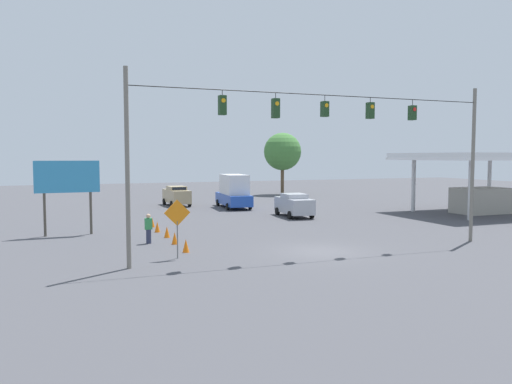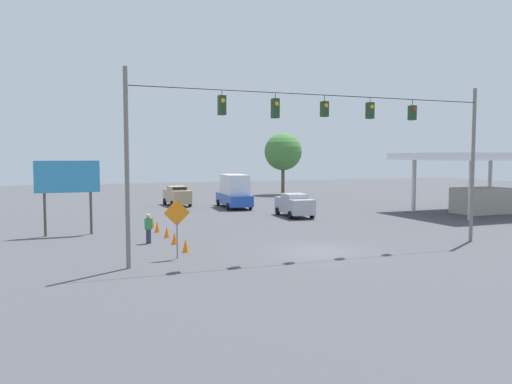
% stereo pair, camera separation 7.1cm
% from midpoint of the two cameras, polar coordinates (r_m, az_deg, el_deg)
% --- Properties ---
extents(ground_plane, '(140.00, 140.00, 0.00)m').
position_cam_midpoint_polar(ground_plane, '(26.11, 7.14, -6.74)').
color(ground_plane, '#47474C').
extents(overhead_signal_span, '(19.48, 0.38, 8.73)m').
position_cam_midpoint_polar(overhead_signal_span, '(25.22, 7.58, 5.67)').
color(overhead_signal_span, slate).
rests_on(overhead_signal_span, ground_plane).
extents(sedan_tan_withflow_deep, '(2.18, 4.58, 1.94)m').
position_cam_midpoint_polar(sedan_tan_withflow_deep, '(50.12, -9.11, -0.40)').
color(sedan_tan_withflow_deep, tan).
rests_on(sedan_tan_withflow_deep, ground_plane).
extents(box_truck_blue_oncoming_deep, '(2.72, 6.52, 3.18)m').
position_cam_midpoint_polar(box_truck_blue_oncoming_deep, '(47.47, -2.60, 0.05)').
color(box_truck_blue_oncoming_deep, '#234CB2').
rests_on(box_truck_blue_oncoming_deep, ground_plane).
extents(sedan_silver_oncoming_far, '(2.31, 4.63, 1.88)m').
position_cam_midpoint_polar(sedan_silver_oncoming_far, '(40.60, 4.33, -1.45)').
color(sedan_silver_oncoming_far, '#A8AAB2').
rests_on(sedan_silver_oncoming_far, ground_plane).
extents(traffic_cone_nearest, '(0.35, 0.35, 0.69)m').
position_cam_midpoint_polar(traffic_cone_nearest, '(25.84, -8.10, -6.09)').
color(traffic_cone_nearest, orange).
rests_on(traffic_cone_nearest, ground_plane).
extents(traffic_cone_second, '(0.35, 0.35, 0.69)m').
position_cam_midpoint_polar(traffic_cone_second, '(28.28, -9.35, -5.22)').
color(traffic_cone_second, orange).
rests_on(traffic_cone_second, ground_plane).
extents(traffic_cone_third, '(0.35, 0.35, 0.69)m').
position_cam_midpoint_polar(traffic_cone_third, '(30.64, -10.21, -4.51)').
color(traffic_cone_third, orange).
rests_on(traffic_cone_third, ground_plane).
extents(traffic_cone_fourth, '(0.35, 0.35, 0.69)m').
position_cam_midpoint_polar(traffic_cone_fourth, '(32.91, -11.28, -3.93)').
color(traffic_cone_fourth, orange).
rests_on(traffic_cone_fourth, ground_plane).
extents(traffic_cone_fifth, '(0.35, 0.35, 0.69)m').
position_cam_midpoint_polar(traffic_cone_fifth, '(35.32, -11.83, -3.40)').
color(traffic_cone_fifth, orange).
rests_on(traffic_cone_fifth, ground_plane).
extents(gas_station, '(12.76, 9.60, 5.18)m').
position_cam_midpoint_polar(gas_station, '(46.95, 24.33, 2.38)').
color(gas_station, silver).
rests_on(gas_station, ground_plane).
extents(roadside_billboard, '(3.83, 0.16, 4.63)m').
position_cam_midpoint_polar(roadside_billboard, '(32.92, -20.82, 1.12)').
color(roadside_billboard, '#4C473D').
rests_on(roadside_billboard, ground_plane).
extents(work_zone_sign, '(1.27, 0.06, 2.84)m').
position_cam_midpoint_polar(work_zone_sign, '(24.13, -9.08, -2.88)').
color(work_zone_sign, slate).
rests_on(work_zone_sign, ground_plane).
extents(pedestrian, '(0.40, 0.28, 1.68)m').
position_cam_midpoint_polar(pedestrian, '(28.74, -12.25, -4.11)').
color(pedestrian, '#2D334C').
rests_on(pedestrian, ground_plane).
extents(tree_horizon_left, '(4.78, 4.78, 7.90)m').
position_cam_midpoint_polar(tree_horizon_left, '(63.88, 3.01, 4.62)').
color(tree_horizon_left, brown).
rests_on(tree_horizon_left, ground_plane).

